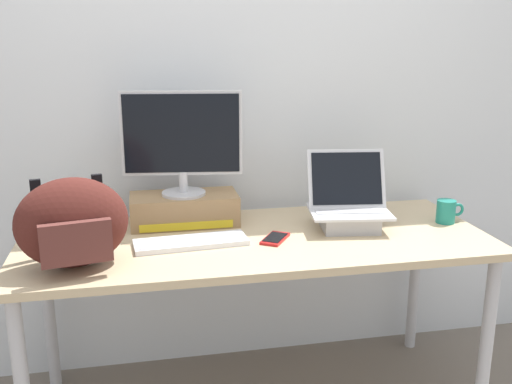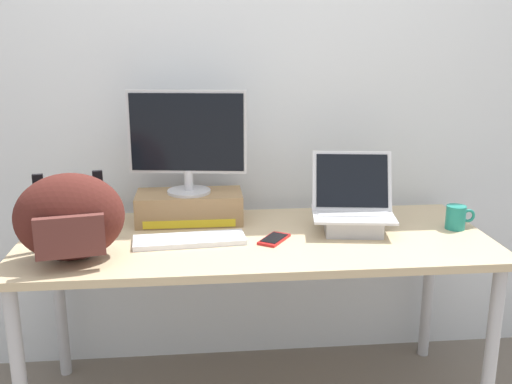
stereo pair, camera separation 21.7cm
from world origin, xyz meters
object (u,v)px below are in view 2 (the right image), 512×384
(open_laptop, at_px, (352,215))
(external_keyboard, at_px, (190,240))
(coffee_mug, at_px, (456,217))
(toner_box_yellow, at_px, (189,207))
(cell_phone, at_px, (274,239))
(messenger_backpack, at_px, (70,218))
(plush_toy, at_px, (78,212))
(desktop_monitor, at_px, (187,139))

(open_laptop, height_order, external_keyboard, open_laptop)
(external_keyboard, height_order, coffee_mug, coffee_mug)
(toner_box_yellow, height_order, external_keyboard, toner_box_yellow)
(toner_box_yellow, height_order, coffee_mug, toner_box_yellow)
(toner_box_yellow, bearing_deg, coffee_mug, -10.76)
(coffee_mug, xyz_separation_m, cell_phone, (-0.75, -0.07, -0.04))
(messenger_backpack, bearing_deg, toner_box_yellow, 34.40)
(coffee_mug, xyz_separation_m, plush_toy, (-1.54, 0.25, -0.01))
(desktop_monitor, bearing_deg, messenger_backpack, -127.33)
(toner_box_yellow, distance_m, plush_toy, 0.47)
(external_keyboard, distance_m, coffee_mug, 1.07)
(open_laptop, height_order, plush_toy, open_laptop)
(toner_box_yellow, height_order, plush_toy, toner_box_yellow)
(external_keyboard, bearing_deg, messenger_backpack, -166.17)
(desktop_monitor, relative_size, messenger_backpack, 1.20)
(coffee_mug, relative_size, plush_toy, 1.43)
(toner_box_yellow, height_order, messenger_backpack, messenger_backpack)
(cell_phone, bearing_deg, coffee_mug, 38.25)
(external_keyboard, height_order, cell_phone, external_keyboard)
(external_keyboard, bearing_deg, toner_box_yellow, 85.80)
(desktop_monitor, distance_m, coffee_mug, 1.13)
(external_keyboard, bearing_deg, coffee_mug, -1.50)
(toner_box_yellow, xyz_separation_m, messenger_backpack, (-0.40, -0.40, 0.09))
(external_keyboard, relative_size, coffee_mug, 3.57)
(external_keyboard, bearing_deg, cell_phone, -6.31)
(desktop_monitor, bearing_deg, plush_toy, -177.58)
(external_keyboard, relative_size, messenger_backpack, 1.07)
(open_laptop, bearing_deg, messenger_backpack, -160.37)
(messenger_backpack, bearing_deg, open_laptop, 1.06)
(toner_box_yellow, relative_size, external_keyboard, 1.02)
(desktop_monitor, relative_size, cell_phone, 2.95)
(desktop_monitor, height_order, messenger_backpack, desktop_monitor)
(messenger_backpack, bearing_deg, coffee_mug, -2.97)
(coffee_mug, bearing_deg, external_keyboard, -176.81)
(external_keyboard, distance_m, cell_phone, 0.32)
(toner_box_yellow, height_order, desktop_monitor, desktop_monitor)
(toner_box_yellow, distance_m, cell_phone, 0.43)
(desktop_monitor, distance_m, external_keyboard, 0.43)
(open_laptop, bearing_deg, cell_phone, -156.68)
(cell_phone, bearing_deg, toner_box_yellow, 172.84)
(desktop_monitor, xyz_separation_m, messenger_backpack, (-0.40, -0.40, -0.20))
(desktop_monitor, distance_m, cell_phone, 0.54)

